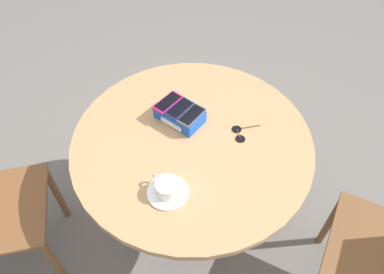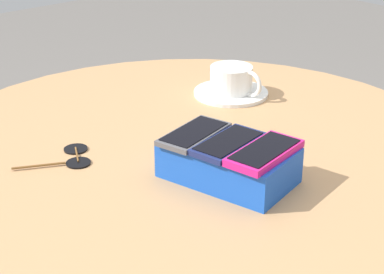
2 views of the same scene
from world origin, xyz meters
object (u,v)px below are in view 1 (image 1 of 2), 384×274
(phone_box, at_px, (180,115))
(coffee_cup, at_px, (167,187))
(phone_magenta, at_px, (168,102))
(sunglasses, at_px, (240,133))
(phone_gray, at_px, (192,115))
(round_table, at_px, (192,153))
(saucer, at_px, (168,192))
(phone_navy, at_px, (180,109))

(phone_box, bearing_deg, coffee_cup, -45.44)
(phone_magenta, distance_m, sunglasses, 0.34)
(phone_gray, height_order, sunglasses, phone_gray)
(phone_magenta, xyz_separation_m, sunglasses, (0.30, 0.16, -0.06))
(phone_box, distance_m, phone_gray, 0.07)
(sunglasses, bearing_deg, phone_magenta, -151.11)
(round_table, relative_size, saucer, 6.44)
(saucer, bearing_deg, round_table, 121.10)
(phone_magenta, relative_size, coffee_cup, 1.17)
(saucer, xyz_separation_m, coffee_cup, (-0.00, -0.00, 0.03))
(round_table, distance_m, saucer, 0.29)
(phone_navy, distance_m, sunglasses, 0.28)
(phone_navy, height_order, sunglasses, phone_navy)
(coffee_cup, height_order, sunglasses, coffee_cup)
(phone_box, xyz_separation_m, sunglasses, (0.23, 0.15, -0.03))
(phone_gray, distance_m, saucer, 0.36)
(coffee_cup, distance_m, sunglasses, 0.42)
(phone_navy, relative_size, sunglasses, 0.96)
(coffee_cup, bearing_deg, phone_gray, 125.32)
(phone_navy, bearing_deg, phone_magenta, -164.73)
(phone_navy, relative_size, phone_gray, 0.98)
(coffee_cup, bearing_deg, saucer, 7.90)
(phone_gray, distance_m, coffee_cup, 0.36)
(phone_navy, relative_size, coffee_cup, 1.12)
(saucer, bearing_deg, phone_navy, 134.82)
(round_table, bearing_deg, coffee_cup, -59.47)
(round_table, relative_size, phone_box, 4.57)
(phone_box, distance_m, saucer, 0.39)
(phone_gray, relative_size, sunglasses, 0.98)
(coffee_cup, bearing_deg, sunglasses, 94.97)
(round_table, height_order, phone_box, phone_box)
(phone_magenta, distance_m, phone_navy, 0.06)
(phone_navy, height_order, coffee_cup, phone_navy)
(phone_box, distance_m, phone_navy, 0.04)
(phone_magenta, distance_m, coffee_cup, 0.42)
(phone_gray, height_order, coffee_cup, phone_gray)
(round_table, relative_size, phone_navy, 7.43)
(saucer, distance_m, sunglasses, 0.42)
(phone_magenta, relative_size, sunglasses, 1.00)
(phone_navy, xyz_separation_m, coffee_cup, (0.27, -0.28, -0.03))
(phone_box, height_order, sunglasses, phone_box)
(round_table, distance_m, sunglasses, 0.23)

